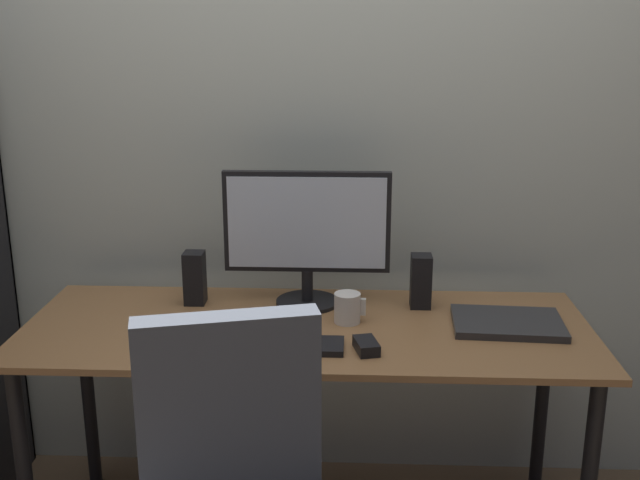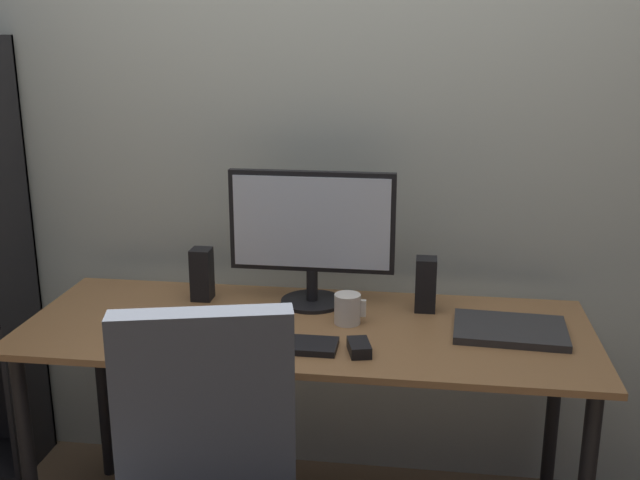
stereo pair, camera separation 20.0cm
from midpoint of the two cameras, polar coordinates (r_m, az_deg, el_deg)
The scene contains 9 objects.
back_wall at distance 2.60m, azimuth -2.62°, elevation 9.25°, with size 6.40×0.10×2.60m, color beige.
desk at distance 2.30m, azimuth -3.51°, elevation -8.45°, with size 1.68×0.64×0.74m.
monitor at distance 2.36m, azimuth -3.42°, elevation 0.74°, with size 0.52×0.20×0.43m.
keyboard at distance 2.11m, azimuth -4.91°, elevation -7.95°, with size 0.29×0.11×0.02m, color black.
mouse at distance 2.09m, azimuth 0.74°, elevation -8.01°, with size 0.06×0.10×0.03m, color black.
coffee_mug at distance 2.27m, azimuth -0.44°, elevation -5.17°, with size 0.09×0.08×0.09m.
laptop at distance 2.30m, azimuth 11.51°, elevation -6.17°, with size 0.32×0.23×0.02m, color #2D2D30.
speaker_left at distance 2.46m, azimuth -11.72°, elevation -2.84°, with size 0.06×0.07×0.17m, color black.
speaker_right at distance 2.39m, azimuth 5.22°, elevation -3.14°, with size 0.06×0.07×0.17m, color black.
Camera 1 is at (0.13, -2.09, 1.61)m, focal length 42.58 mm.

